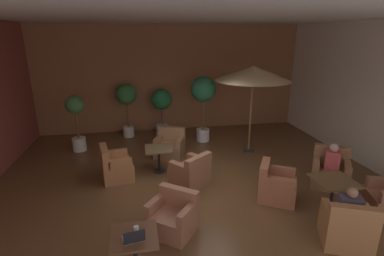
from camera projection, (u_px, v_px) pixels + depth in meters
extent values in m
cube|color=brown|center=(196.00, 187.00, 7.06)|extent=(9.90, 9.61, 0.02)
cube|color=brown|center=(171.00, 79.00, 10.93)|extent=(9.90, 0.08, 3.90)
cube|color=silver|center=(196.00, 13.00, 5.87)|extent=(9.90, 9.61, 0.06)
cylinder|color=black|center=(135.00, 255.00, 4.42)|extent=(0.07, 0.07, 0.63)
cube|color=brown|center=(134.00, 236.00, 4.32)|extent=(0.70, 0.70, 0.03)
cube|color=#975D43|center=(172.00, 222.00, 5.38)|extent=(1.06, 1.05, 0.40)
cube|color=#975D43|center=(179.00, 197.00, 5.50)|extent=(0.73, 0.60, 0.37)
cube|color=#975D43|center=(187.00, 214.00, 5.11)|extent=(0.43, 0.52, 0.21)
cube|color=#975D43|center=(155.00, 205.00, 5.39)|extent=(0.43, 0.52, 0.21)
cylinder|color=black|center=(330.00, 208.00, 6.17)|extent=(0.36, 0.36, 0.02)
cylinder|color=black|center=(332.00, 195.00, 6.08)|extent=(0.07, 0.07, 0.63)
cube|color=brown|center=(334.00, 181.00, 5.98)|extent=(0.78, 0.78, 0.03)
cube|color=#955B42|center=(382.00, 183.00, 6.15)|extent=(0.61, 0.34, 0.22)
cube|color=#91613F|center=(330.00, 177.00, 7.07)|extent=(1.12, 1.11, 0.44)
cube|color=#91613F|center=(332.00, 155.00, 7.20)|extent=(0.78, 0.59, 0.47)
cube|color=#91613F|center=(347.00, 168.00, 6.81)|extent=(0.46, 0.60, 0.21)
cube|color=#91613F|center=(316.00, 163.00, 7.05)|extent=(0.46, 0.60, 0.21)
cube|color=#9B5A3D|center=(277.00, 190.00, 6.45)|extent=(1.02, 1.00, 0.46)
cube|color=#9B5A3D|center=(265.00, 171.00, 6.42)|extent=(0.50, 0.70, 0.39)
cube|color=#9B5A3D|center=(281.00, 171.00, 6.59)|extent=(0.59, 0.41, 0.21)
cube|color=#9B5A3D|center=(280.00, 183.00, 6.08)|extent=(0.59, 0.41, 0.21)
cube|color=#966038|center=(345.00, 232.00, 5.09)|extent=(1.00, 0.97, 0.42)
cube|color=#966038|center=(354.00, 220.00, 4.69)|extent=(0.77, 0.45, 0.47)
cube|color=#966038|center=(327.00, 212.00, 5.10)|extent=(0.34, 0.57, 0.24)
cube|color=#966038|center=(368.00, 217.00, 4.96)|extent=(0.34, 0.57, 0.24)
cylinder|color=black|center=(159.00, 171.00, 7.86)|extent=(0.33, 0.33, 0.02)
cylinder|color=black|center=(159.00, 160.00, 7.77)|extent=(0.07, 0.07, 0.63)
cube|color=brown|center=(159.00, 149.00, 7.67)|extent=(0.71, 0.71, 0.03)
cube|color=#935D43|center=(190.00, 176.00, 7.11)|extent=(1.08, 1.07, 0.46)
cube|color=#935D43|center=(198.00, 164.00, 6.80)|extent=(0.74, 0.63, 0.37)
cube|color=#935D43|center=(179.00, 168.00, 6.80)|extent=(0.47, 0.54, 0.19)
cube|color=#935D43|center=(197.00, 159.00, 7.27)|extent=(0.47, 0.54, 0.19)
cube|color=#926743|center=(170.00, 149.00, 8.82)|extent=(1.04, 1.02, 0.41)
cube|color=#926743|center=(172.00, 133.00, 8.98)|extent=(0.82, 0.45, 0.42)
cube|color=#926743|center=(180.00, 141.00, 8.63)|extent=(0.35, 0.62, 0.19)
cube|color=#926743|center=(158.00, 140.00, 8.75)|extent=(0.35, 0.62, 0.19)
cube|color=#A0643C|center=(118.00, 170.00, 7.41)|extent=(0.86, 0.92, 0.44)
cube|color=#A0643C|center=(104.00, 156.00, 7.18)|extent=(0.31, 0.81, 0.44)
cube|color=#A0643C|center=(116.00, 154.00, 7.63)|extent=(0.58, 0.23, 0.21)
cube|color=#A0643C|center=(120.00, 164.00, 7.03)|extent=(0.58, 0.23, 0.21)
cylinder|color=#2D2D2D|center=(248.00, 150.00, 9.21)|extent=(0.32, 0.32, 0.08)
cylinder|color=brown|center=(251.00, 111.00, 8.83)|extent=(0.06, 0.06, 2.61)
cone|color=#D5B683|center=(253.00, 73.00, 8.49)|extent=(2.22, 2.22, 0.43)
cylinder|color=silver|center=(79.00, 144.00, 9.24)|extent=(0.41, 0.41, 0.42)
cylinder|color=brown|center=(77.00, 125.00, 9.05)|extent=(0.06, 0.06, 0.82)
sphere|color=#3C6C37|center=(74.00, 105.00, 8.85)|extent=(0.57, 0.57, 0.57)
cylinder|color=silver|center=(162.00, 130.00, 10.72)|extent=(0.46, 0.46, 0.39)
cylinder|color=brown|center=(162.00, 116.00, 10.57)|extent=(0.06, 0.06, 0.63)
sphere|color=#1E5F36|center=(161.00, 99.00, 10.38)|extent=(0.74, 0.74, 0.74)
cylinder|color=beige|center=(129.00, 131.00, 10.54)|extent=(0.40, 0.40, 0.38)
cylinder|color=brown|center=(128.00, 115.00, 10.35)|extent=(0.06, 0.06, 0.85)
sphere|color=#2D6330|center=(126.00, 94.00, 10.13)|extent=(0.73, 0.73, 0.73)
cylinder|color=silver|center=(203.00, 135.00, 10.10)|extent=(0.45, 0.45, 0.43)
cylinder|color=brown|center=(203.00, 115.00, 9.88)|extent=(0.06, 0.06, 1.02)
sphere|color=#276442|center=(203.00, 89.00, 9.62)|extent=(0.84, 0.84, 0.84)
cube|color=#3D323E|center=(349.00, 210.00, 4.95)|extent=(0.43, 0.37, 0.49)
sphere|color=#895D44|center=(352.00, 193.00, 4.86)|extent=(0.18, 0.18, 0.18)
cube|color=#BB4548|center=(332.00, 160.00, 6.93)|extent=(0.40, 0.38, 0.45)
sphere|color=tan|center=(334.00, 148.00, 6.84)|extent=(0.20, 0.20, 0.20)
cylinder|color=white|center=(136.00, 230.00, 4.35)|extent=(0.08, 0.08, 0.11)
cube|color=#9EA0A5|center=(133.00, 238.00, 4.24)|extent=(0.35, 0.27, 0.01)
cube|color=black|center=(134.00, 237.00, 4.12)|extent=(0.31, 0.07, 0.19)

